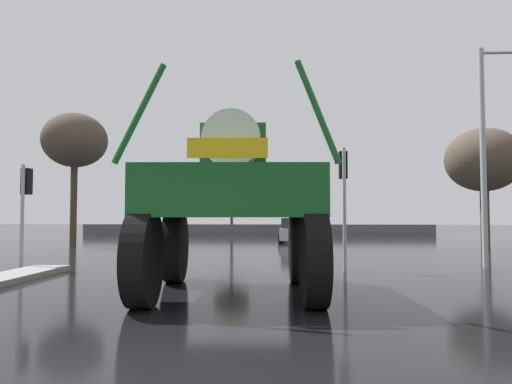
# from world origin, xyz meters

# --- Properties ---
(ground_plane) EXTENTS (120.00, 120.00, 0.00)m
(ground_plane) POSITION_xyz_m (0.00, 18.00, 0.00)
(ground_plane) COLOR black
(oversize_sprayer) EXTENTS (4.23, 5.28, 4.57)m
(oversize_sprayer) POSITION_xyz_m (0.98, 5.88, 2.03)
(oversize_sprayer) COLOR black
(oversize_sprayer) RESTS_ON ground
(sedan_ahead) EXTENTS (2.09, 4.20, 1.52)m
(sedan_ahead) POSITION_xyz_m (2.95, 25.14, 0.71)
(sedan_ahead) COLOR #B7B7BF
(sedan_ahead) RESTS_ON ground
(traffic_signal_near_left) EXTENTS (0.24, 0.54, 3.30)m
(traffic_signal_near_left) POSITION_xyz_m (-6.10, 10.10, 2.40)
(traffic_signal_near_left) COLOR #A8AAAF
(traffic_signal_near_left) RESTS_ON ground
(traffic_signal_near_right) EXTENTS (0.24, 0.54, 3.77)m
(traffic_signal_near_right) POSITION_xyz_m (3.97, 10.09, 2.75)
(traffic_signal_near_right) COLOR #A8AAAF
(traffic_signal_near_right) RESTS_ON ground
(traffic_signal_far_left) EXTENTS (0.24, 0.55, 4.03)m
(traffic_signal_far_left) POSITION_xyz_m (3.21, 25.37, 2.94)
(traffic_signal_far_left) COLOR #A8AAAF
(traffic_signal_far_left) RESTS_ON ground
(traffic_signal_far_right) EXTENTS (0.24, 0.55, 3.58)m
(traffic_signal_far_right) POSITION_xyz_m (4.45, 25.38, 2.61)
(traffic_signal_far_right) COLOR #A8AAAF
(traffic_signal_far_right) RESTS_ON ground
(streetlight_near_right) EXTENTS (1.85, 0.24, 7.16)m
(streetlight_near_right) POSITION_xyz_m (8.74, 10.99, 4.01)
(streetlight_near_right) COLOR #A8AAAF
(streetlight_near_right) RESTS_ON ground
(bare_tree_left) EXTENTS (3.58, 3.58, 7.43)m
(bare_tree_left) POSITION_xyz_m (-9.49, 21.12, 5.85)
(bare_tree_left) COLOR #473828
(bare_tree_left) RESTS_ON ground
(bare_tree_right) EXTENTS (3.56, 3.56, 5.86)m
(bare_tree_right) POSITION_xyz_m (11.76, 18.37, 4.31)
(bare_tree_right) COLOR #473828
(bare_tree_right) RESTS_ON ground
(bare_tree_far_center) EXTENTS (3.26, 3.26, 7.45)m
(bare_tree_far_center) POSITION_xyz_m (-2.23, 36.68, 6.03)
(bare_tree_far_center) COLOR #473828
(bare_tree_far_center) RESTS_ON ground
(roadside_barrier) EXTENTS (30.09, 0.24, 0.90)m
(roadside_barrier) POSITION_xyz_m (0.00, 35.48, 0.45)
(roadside_barrier) COLOR #59595B
(roadside_barrier) RESTS_ON ground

